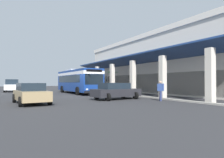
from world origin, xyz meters
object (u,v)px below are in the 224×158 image
parked_suv_white (12,85)px  parked_sedan_charcoal (116,91)px  parked_sedan_tan (31,93)px  transit_bus (78,80)px  potted_palm (112,87)px  pedestrian (161,90)px

parked_suv_white → parked_sedan_charcoal: size_ratio=1.09×
parked_sedan_tan → parked_sedan_charcoal: bearing=90.8°
transit_bus → parked_sedan_charcoal: (10.66, -0.17, -1.10)m
transit_bus → potted_palm: 5.36m
parked_sedan_tan → parked_sedan_charcoal: 7.04m
parked_sedan_tan → parked_suv_white: parked_suv_white is taller
parked_suv_white → pedestrian: (22.96, 9.94, -0.11)m
transit_bus → parked_sedan_charcoal: size_ratio=2.46×
parked_sedan_tan → parked_suv_white: (-20.09, -0.37, 0.27)m
parked_suv_white → parked_sedan_charcoal: 21.32m
parked_sedan_charcoal → parked_sedan_tan: bearing=-89.2°
parked_sedan_charcoal → transit_bus: bearing=179.1°
parked_suv_white → pedestrian: bearing=23.4°
parked_sedan_tan → potted_palm: (-10.45, 12.46, 0.02)m
parked_sedan_tan → parked_sedan_charcoal: same height
transit_bus → parked_sedan_tan: size_ratio=2.49×
potted_palm → parked_sedan_charcoal: bearing=-27.6°
parked_sedan_tan → potted_palm: size_ratio=1.41×
parked_suv_white → potted_palm: potted_palm is taller
transit_bus → parked_suv_white: (-9.33, -7.59, -0.84)m
potted_palm → transit_bus: bearing=-93.4°
parked_sedan_tan → pedestrian: size_ratio=2.77×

